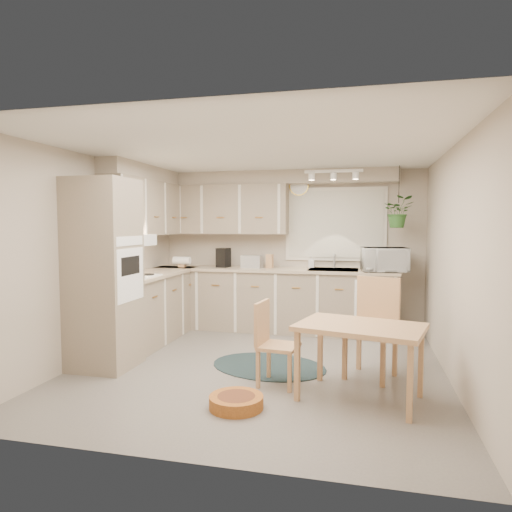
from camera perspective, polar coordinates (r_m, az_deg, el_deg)
name	(u,v)px	position (r m, az deg, el deg)	size (l,w,h in m)	color
floor	(259,367)	(5.25, 0.32, -13.76)	(4.20, 4.20, 0.00)	slate
ceiling	(259,150)	(5.06, 0.33, 13.09)	(4.20, 4.20, 0.00)	silver
wall_back	(289,250)	(7.07, 4.17, 0.75)	(4.00, 0.04, 2.40)	#B0A391
wall_front	(186,286)	(3.02, -8.73, -3.71)	(4.00, 0.04, 2.40)	#B0A391
wall_left	(97,258)	(5.80, -19.30, -0.19)	(0.04, 4.20, 2.40)	#B0A391
wall_right	(453,264)	(4.96, 23.45, -0.97)	(0.04, 4.20, 2.40)	#B0A391
base_cab_left	(153,307)	(6.50, -12.71, -6.28)	(0.60, 1.85, 0.90)	gray
base_cab_back	(273,301)	(6.90, 2.09, -5.60)	(3.60, 0.60, 0.90)	gray
counter_left	(153,274)	(6.43, -12.70, -2.17)	(0.64, 1.89, 0.04)	tan
counter_back	(273,270)	(6.82, 2.08, -1.72)	(3.64, 0.64, 0.04)	tan
oven_stack	(104,274)	(5.32, -18.49, -2.15)	(0.65, 0.65, 2.10)	gray
wall_oven_face	(130,275)	(5.16, -15.47, -2.27)	(0.02, 0.56, 0.58)	white
upper_cab_left	(148,208)	(6.57, -13.40, 5.85)	(0.35, 2.00, 0.75)	gray
upper_cab_back	(224,210)	(7.12, -4.04, 5.80)	(2.00, 0.35, 0.75)	gray
soffit_left	(145,174)	(6.62, -13.67, 9.96)	(0.30, 2.00, 0.20)	#B0A391
soffit_back	(275,178)	(6.98, 2.37, 9.75)	(3.60, 0.30, 0.20)	#B0A391
cooktop	(134,277)	(5.92, -15.06, -2.50)	(0.52, 0.58, 0.02)	white
range_hood	(131,240)	(5.89, -15.31, 1.91)	(0.40, 0.60, 0.14)	white
window_blinds	(335,224)	(6.95, 9.87, 3.94)	(1.40, 0.02, 1.00)	silver
window_frame	(335,224)	(6.96, 9.87, 3.94)	(1.50, 0.02, 1.10)	silver
sink	(333,272)	(6.72, 9.65, -2.04)	(0.70, 0.48, 0.10)	#B1B5B9
dishwasher_front	(376,310)	(6.47, 14.77, -6.60)	(0.58, 0.01, 0.83)	white
track_light_bar	(333,171)	(6.47, 9.66, 10.42)	(0.80, 0.04, 0.04)	white
wall_clock	(299,186)	(7.03, 5.39, 8.72)	(0.30, 0.30, 0.03)	gold
dining_table	(360,362)	(4.37, 12.84, -12.79)	(1.10, 0.73, 0.69)	tan
chair_left	(279,344)	(4.61, 2.86, -10.90)	(0.39, 0.39, 0.83)	tan
chair_back	(371,329)	(4.93, 14.14, -8.80)	(0.49, 0.49, 1.04)	tan
braided_rug	(269,366)	(5.28, 1.59, -13.58)	(1.32, 0.99, 0.01)	black
pet_bed	(236,402)	(4.17, -2.49, -17.77)	(0.48, 0.48, 0.11)	#AB5F22
microwave	(384,257)	(6.59, 15.76, -0.11)	(0.61, 0.34, 0.41)	white
soap_bottle	(311,265)	(6.89, 6.95, -1.17)	(0.08, 0.19, 0.09)	white
hanging_plant	(398,215)	(6.58, 17.37, 4.86)	(0.39, 0.44, 0.34)	#2D5E25
coffee_maker	(223,258)	(7.01, -4.09, -0.21)	(0.17, 0.20, 0.29)	black
toaster	(252,262)	(6.91, -0.50, -0.69)	(0.31, 0.18, 0.19)	#B1B5B9
knife_block	(270,261)	(6.88, 1.72, -0.64)	(0.09, 0.09, 0.21)	tan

